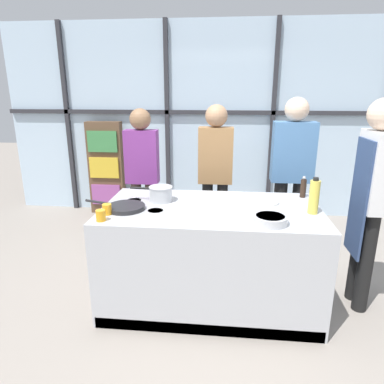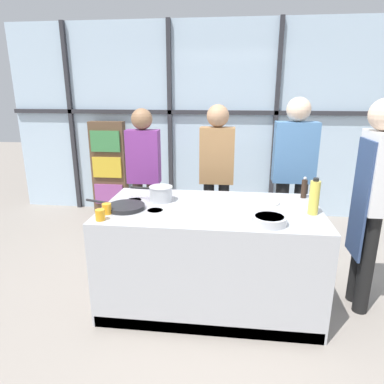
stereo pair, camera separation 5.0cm
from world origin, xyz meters
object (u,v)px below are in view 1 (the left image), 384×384
Objects in this scene: juice_glass_near at (101,215)px; juice_glass_far at (107,209)px; saucepan at (161,193)px; spectator_center_right at (292,170)px; chef at (371,191)px; spectator_center_left at (215,170)px; oil_bottle at (314,197)px; pepper_grinder at (303,188)px; white_plate at (266,202)px; frying_pan at (125,207)px; mixing_bowl at (270,219)px; spectator_far_left at (142,170)px.

juice_glass_far is (0.00, 0.14, 0.00)m from juice_glass_near.
saucepan is at bearing 55.21° from juice_glass_near.
spectator_center_right is 20.89× the size of juice_glass_near.
chef is at bearing 8.68° from juice_glass_far.
juice_glass_far is at bearing 56.16° from spectator_center_left.
spectator_center_left is at bearing 128.46° from oil_bottle.
spectator_center_right is 0.60m from pepper_grinder.
spectator_center_left is 20.00× the size of juice_glass_near.
frying_pan is at bearing -165.96° from white_plate.
frying_pan is 0.36m from saucepan.
mixing_bowl is at bearing 114.85° from chef.
mixing_bowl is 1.28m from juice_glass_near.
oil_bottle is 1.68m from juice_glass_near.
mixing_bowl reaches higher than frying_pan.
frying_pan is at bearing 35.25° from spectator_center_right.
spectator_far_left reaches higher than mixing_bowl.
chef is 0.85m from white_plate.
spectator_center_right is at bearing 39.60° from juice_glass_near.
pepper_grinder is at bearing 17.71° from frying_pan.
spectator_center_left is at bearing 120.82° from white_plate.
mixing_bowl is 0.88× the size of oil_bottle.
spectator_far_left is at bearing 0.00° from spectator_center_right.
saucepan is (-0.46, -0.84, -0.04)m from spectator_center_left.
white_plate is (0.93, 0.05, -0.06)m from saucepan.
spectator_center_left reaches higher than white_plate.
chef is at bearing -32.44° from pepper_grinder.
chef is at bearing 157.16° from spectator_far_left.
spectator_far_left reaches higher than white_plate.
spectator_center_left is 5.74× the size of oil_bottle.
chef is 0.57m from pepper_grinder.
pepper_grinder is at bearing 61.57° from mixing_bowl.
saucepan is 1.49× the size of mixing_bowl.
white_plate is 0.42m from pepper_grinder.
chef is at bearing 145.47° from spectator_center_left.
juice_glass_near reaches higher than mixing_bowl.
pepper_grinder is (1.66, -0.60, 0.01)m from spectator_far_left.
pepper_grinder is at bearing 57.56° from chef.
saucepan is at bearing -176.95° from white_plate.
chef reaches higher than spectator_far_left.
saucepan is 0.94m from white_plate.
juice_glass_far is (-0.11, -0.13, 0.02)m from frying_pan.
oil_bottle reaches higher than juice_glass_near.
spectator_far_left is at bearing 113.71° from saucepan.
mixing_bowl is (0.91, -0.45, -0.04)m from saucepan.
spectator_far_left is 1.66m from spectator_center_right.
oil_bottle is (-0.49, -0.13, -0.02)m from chef.
white_plate is 1.42m from juice_glass_near.
oil_bottle reaches higher than juice_glass_far.
frying_pan is 1.54m from oil_bottle.
spectator_center_left reaches higher than mixing_bowl.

